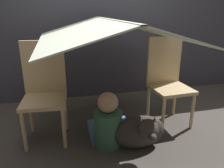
{
  "coord_description": "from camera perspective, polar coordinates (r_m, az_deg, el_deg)",
  "views": [
    {
      "loc": [
        -0.52,
        -1.9,
        1.26
      ],
      "look_at": [
        0.0,
        0.14,
        0.54
      ],
      "focal_mm": 35.0,
      "sensor_mm": 36.0,
      "label": 1
    }
  ],
  "objects": [
    {
      "name": "dog",
      "position": [
        2.08,
        7.53,
        -12.2
      ],
      "size": [
        0.5,
        0.42,
        0.41
      ],
      "color": "#332D28",
      "rests_on": "ground_plane"
    },
    {
      "name": "floor_cushion",
      "position": [
        2.36,
        -0.61,
        -11.78
      ],
      "size": [
        0.43,
        0.35,
        0.1
      ],
      "color": "#4C7FB2",
      "rests_on": "ground_plane"
    },
    {
      "name": "ground_plane",
      "position": [
        2.34,
        0.85,
        -13.62
      ],
      "size": [
        8.8,
        8.8,
        0.0
      ],
      "primitive_type": "plane",
      "color": "#47423D"
    },
    {
      "name": "person_front",
      "position": [
        2.1,
        -1.04,
        -10.12
      ],
      "size": [
        0.27,
        0.27,
        0.54
      ],
      "color": "#38664C",
      "rests_on": "ground_plane"
    },
    {
      "name": "sheet_canopy",
      "position": [
        2.11,
        0.0,
        13.91
      ],
      "size": [
        1.35,
        1.57,
        0.2
      ],
      "color": "silver"
    },
    {
      "name": "wall_back",
      "position": [
        3.16,
        -5.08,
        18.72
      ],
      "size": [
        7.0,
        0.05,
        2.5
      ],
      "color": "#3D3D47",
      "rests_on": "ground_plane"
    },
    {
      "name": "chair_right",
      "position": [
        2.54,
        14.33,
        1.41
      ],
      "size": [
        0.43,
        0.43,
        0.97
      ],
      "rotation": [
        0.0,
        0.0,
        0.04
      ],
      "color": "#D1B27F",
      "rests_on": "ground_plane"
    },
    {
      "name": "chair_left",
      "position": [
        2.25,
        -17.23,
        -1.11
      ],
      "size": [
        0.45,
        0.45,
        0.97
      ],
      "rotation": [
        0.0,
        0.0,
        -0.09
      ],
      "color": "#D1B27F",
      "rests_on": "ground_plane"
    }
  ]
}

